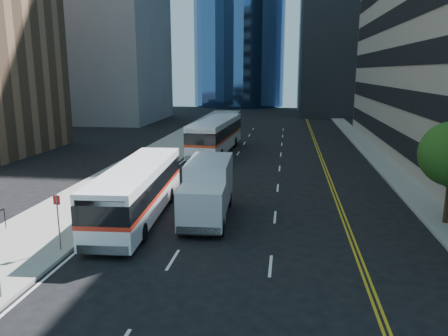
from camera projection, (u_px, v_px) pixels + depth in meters
name	position (u px, v px, depth m)	size (l,w,h in m)	color
ground	(254.00, 289.00, 15.50)	(160.00, 160.00, 0.00)	black
sidewalk_west	(163.00, 153.00, 41.10)	(5.00, 90.00, 0.15)	gray
sidewalk_east	(378.00, 158.00, 38.38)	(2.00, 90.00, 0.15)	gray
midrise_west	(97.00, 4.00, 65.86)	(18.00, 18.00, 35.00)	gray
bus_front	(138.00, 190.00, 22.69)	(3.09, 11.06, 2.82)	white
bus_rear	(216.00, 134.00, 41.27)	(3.40, 12.40, 3.16)	white
box_truck	(208.00, 189.00, 22.66)	(2.46, 6.37, 3.00)	silver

